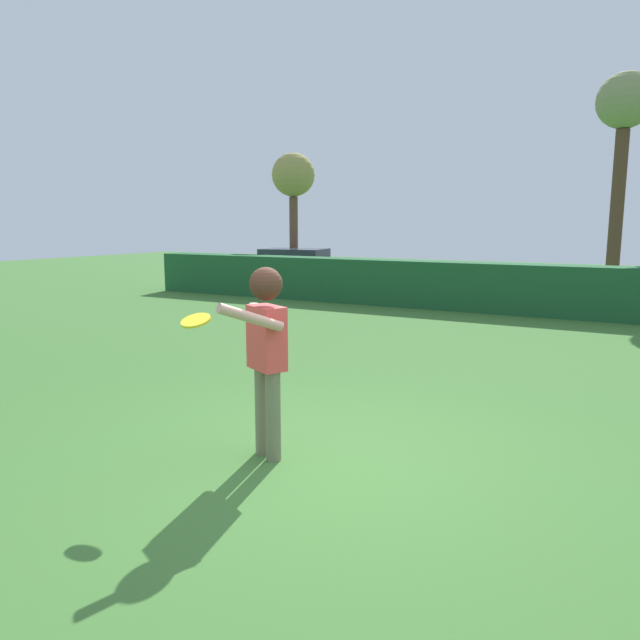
{
  "coord_description": "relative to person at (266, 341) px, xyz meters",
  "views": [
    {
      "loc": [
        2.48,
        -4.57,
        2.15
      ],
      "look_at": [
        -0.5,
        0.82,
        1.15
      ],
      "focal_mm": 33.42,
      "sensor_mm": 36.0,
      "label": 1
    }
  ],
  "objects": [
    {
      "name": "ground_plane",
      "position": [
        0.5,
        0.19,
        -1.1
      ],
      "size": [
        60.0,
        60.0,
        0.0
      ],
      "primitive_type": "plane",
      "color": "#3D6F2F"
    },
    {
      "name": "person",
      "position": [
        0.0,
        0.0,
        0.0
      ],
      "size": [
        0.52,
        0.83,
        1.77
      ],
      "color": "#727055",
      "rests_on": "ground"
    },
    {
      "name": "frisbee",
      "position": [
        -0.5,
        -0.36,
        0.2
      ],
      "size": [
        0.27,
        0.26,
        0.11
      ],
      "color": "yellow"
    },
    {
      "name": "hedge_row",
      "position": [
        0.5,
        10.35,
        -0.5
      ],
      "size": [
        22.23,
        0.9,
        1.2
      ],
      "primitive_type": "cube",
      "color": "#1D552C",
      "rests_on": "ground"
    },
    {
      "name": "parked_car_black",
      "position": [
        -8.17,
        13.91,
        -0.41
      ],
      "size": [
        4.41,
        2.33,
        1.25
      ],
      "color": "black",
      "rests_on": "ground"
    },
    {
      "name": "bare_elm_tree",
      "position": [
        2.08,
        14.46,
        3.89
      ],
      "size": [
        1.52,
        1.52,
        6.22
      ],
      "color": "#513625",
      "rests_on": "ground"
    },
    {
      "name": "birch_tree",
      "position": [
        -8.79,
        14.88,
        2.65
      ],
      "size": [
        1.59,
        1.59,
        4.72
      ],
      "color": "brown",
      "rests_on": "ground"
    }
  ]
}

